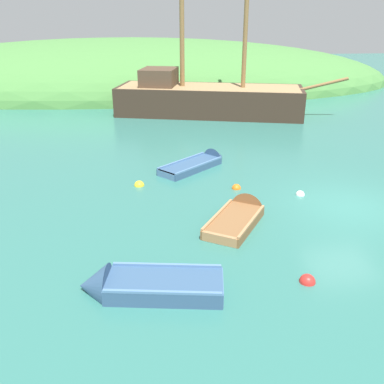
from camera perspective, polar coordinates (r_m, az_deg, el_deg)
ground_plane at (r=16.01m, az=20.21°, el=-1.79°), size 120.00×120.00×0.00m
shore_hill at (r=42.91m, az=-8.99°, el=14.02°), size 51.60×23.37×8.43m
sailing_ship at (r=29.11m, az=2.02°, el=11.69°), size 14.79×6.63×12.05m
rowboat_portside at (r=19.03m, az=1.11°, el=3.76°), size 3.48×3.32×1.04m
rowboat_outer_left at (r=14.13m, az=6.45°, el=-3.30°), size 2.65×3.30×1.16m
rowboat_far at (r=10.66m, az=-6.72°, el=-12.49°), size 3.61×1.68×1.16m
buoy_white at (r=16.46m, az=14.21°, el=-0.37°), size 0.33×0.33×0.33m
buoy_red at (r=11.39m, az=15.10°, el=-11.49°), size 0.41×0.41×0.41m
buoy_yellow at (r=16.94m, az=-7.04°, el=0.85°), size 0.41×0.41×0.41m
buoy_orange at (r=16.63m, az=5.93°, el=0.47°), size 0.36×0.36×0.36m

